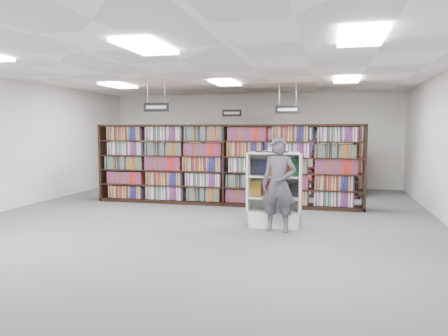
% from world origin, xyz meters
% --- Properties ---
extents(floor, '(12.00, 12.00, 0.00)m').
position_xyz_m(floor, '(0.00, 0.00, 0.00)').
color(floor, '#48484C').
rests_on(floor, ground).
extents(ceiling, '(10.00, 12.00, 0.10)m').
position_xyz_m(ceiling, '(0.00, 0.00, 3.20)').
color(ceiling, silver).
rests_on(ceiling, wall_back).
extents(wall_back, '(10.00, 0.10, 3.20)m').
position_xyz_m(wall_back, '(0.00, 6.00, 1.60)').
color(wall_back, silver).
rests_on(wall_back, ground).
extents(wall_front, '(10.00, 0.10, 3.20)m').
position_xyz_m(wall_front, '(0.00, -6.00, 1.60)').
color(wall_front, silver).
rests_on(wall_front, ground).
extents(wall_left, '(0.10, 12.00, 3.20)m').
position_xyz_m(wall_left, '(-5.00, 0.00, 1.60)').
color(wall_left, silver).
rests_on(wall_left, ground).
extents(bookshelf_row_near, '(7.00, 0.60, 2.10)m').
position_xyz_m(bookshelf_row_near, '(0.00, 2.00, 1.05)').
color(bookshelf_row_near, black).
rests_on(bookshelf_row_near, floor).
extents(bookshelf_row_mid, '(7.00, 0.60, 2.10)m').
position_xyz_m(bookshelf_row_mid, '(0.00, 4.00, 1.05)').
color(bookshelf_row_mid, black).
rests_on(bookshelf_row_mid, floor).
extents(bookshelf_row_far, '(7.00, 0.60, 2.10)m').
position_xyz_m(bookshelf_row_far, '(0.00, 5.70, 1.05)').
color(bookshelf_row_far, black).
rests_on(bookshelf_row_far, floor).
extents(aisle_sign_left, '(0.65, 0.02, 0.80)m').
position_xyz_m(aisle_sign_left, '(-1.50, 1.00, 2.53)').
color(aisle_sign_left, '#B2B2B7').
rests_on(aisle_sign_left, ceiling).
extents(aisle_sign_right, '(0.65, 0.02, 0.80)m').
position_xyz_m(aisle_sign_right, '(1.50, 3.00, 2.53)').
color(aisle_sign_right, '#B2B2B7').
rests_on(aisle_sign_right, ceiling).
extents(aisle_sign_center, '(0.65, 0.02, 0.80)m').
position_xyz_m(aisle_sign_center, '(-0.50, 5.00, 2.53)').
color(aisle_sign_center, '#B2B2B7').
rests_on(aisle_sign_center, ceiling).
extents(troffer_front_center, '(0.60, 1.20, 0.04)m').
position_xyz_m(troffer_front_center, '(0.00, -3.00, 3.16)').
color(troffer_front_center, white).
rests_on(troffer_front_center, ceiling).
extents(troffer_front_right, '(0.60, 1.20, 0.04)m').
position_xyz_m(troffer_front_right, '(3.00, -3.00, 3.16)').
color(troffer_front_right, white).
rests_on(troffer_front_right, ceiling).
extents(troffer_back_left, '(0.60, 1.20, 0.04)m').
position_xyz_m(troffer_back_left, '(-3.00, 2.00, 3.16)').
color(troffer_back_left, white).
rests_on(troffer_back_left, ceiling).
extents(troffer_back_center, '(0.60, 1.20, 0.04)m').
position_xyz_m(troffer_back_center, '(0.00, 2.00, 3.16)').
color(troffer_back_center, white).
rests_on(troffer_back_center, ceiling).
extents(troffer_back_right, '(0.60, 1.20, 0.04)m').
position_xyz_m(troffer_back_right, '(3.00, 2.00, 3.16)').
color(troffer_back_right, white).
rests_on(troffer_back_right, ceiling).
extents(endcap_display, '(1.09, 0.56, 1.51)m').
position_xyz_m(endcap_display, '(1.56, -0.25, 0.50)').
color(endcap_display, white).
rests_on(endcap_display, floor).
extents(open_book, '(0.65, 0.38, 0.13)m').
position_xyz_m(open_book, '(1.50, -0.24, 1.54)').
color(open_book, black).
rests_on(open_book, endcap_display).
extents(shopper, '(0.69, 0.48, 1.82)m').
position_xyz_m(shopper, '(1.69, -0.70, 0.91)').
color(shopper, '#4F4A55').
rests_on(shopper, floor).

